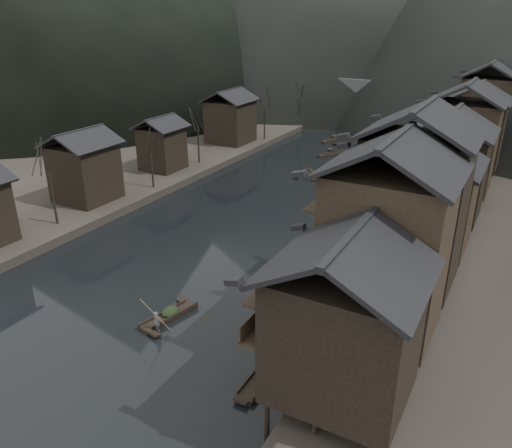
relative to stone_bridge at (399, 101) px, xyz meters
The scene contains 12 objects.
water 72.18m from the stone_bridge, 90.00° to the right, with size 300.00×300.00×0.00m, color black.
left_bank 47.64m from the stone_bridge, 137.56° to the right, with size 40.00×200.00×1.20m, color #2D2823.
stilt_houses 55.41m from the stone_bridge, 71.78° to the right, with size 9.00×67.60×16.07m.
left_houses 55.79m from the stone_bridge, 111.56° to the right, with size 8.10×53.20×8.73m.
bare_trees 51.48m from the stone_bridge, 109.29° to the right, with size 3.86×74.02×7.71m.
moored_sampans 58.65m from the stone_bridge, 77.89° to the right, with size 2.56×48.13×0.47m.
midriver_boats 21.58m from the stone_bridge, 102.67° to the right, with size 8.18×45.56×0.45m.
stone_bridge is the anchor object (origin of this frame).
hero_sampan 76.26m from the stone_bridge, 88.17° to the right, with size 2.12×5.42×0.44m.
cargo_heap 75.98m from the stone_bridge, 88.20° to the right, with size 1.18×1.54×0.71m, color black.
boatman 78.04m from the stone_bridge, 87.92° to the right, with size 0.57×0.37×1.56m, color #5F5F62.
bamboo_pole 77.96m from the stone_bridge, 87.77° to the right, with size 0.06×0.06×4.47m, color #8C7A51.
Camera 1 is at (23.73, -28.79, 21.58)m, focal length 35.00 mm.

